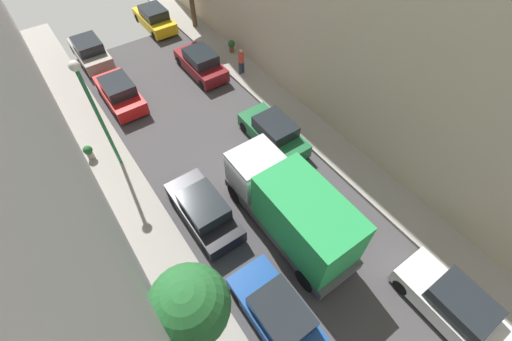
# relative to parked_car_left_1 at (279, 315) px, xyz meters

# --- Properties ---
(ground) EXTENTS (32.00, 32.00, 0.00)m
(ground) POSITION_rel_parked_car_left_1_xyz_m (2.70, 5.49, -0.72)
(ground) COLOR #423F42
(sidewalk_left) EXTENTS (2.00, 44.00, 0.15)m
(sidewalk_left) POSITION_rel_parked_car_left_1_xyz_m (-2.30, 5.49, -0.64)
(sidewalk_left) COLOR gray
(sidewalk_left) RESTS_ON ground
(sidewalk_right) EXTENTS (2.00, 44.00, 0.15)m
(sidewalk_right) POSITION_rel_parked_car_left_1_xyz_m (7.70, 5.49, -0.64)
(sidewalk_right) COLOR gray
(sidewalk_right) RESTS_ON ground
(parked_car_left_1) EXTENTS (1.78, 4.20, 1.57)m
(parked_car_left_1) POSITION_rel_parked_car_left_1_xyz_m (0.00, 0.00, 0.00)
(parked_car_left_1) COLOR #194799
(parked_car_left_1) RESTS_ON ground
(parked_car_left_2) EXTENTS (1.78, 4.20, 1.57)m
(parked_car_left_2) POSITION_rel_parked_car_left_1_xyz_m (0.00, 5.37, 0.00)
(parked_car_left_2) COLOR black
(parked_car_left_2) RESTS_ON ground
(parked_car_left_3) EXTENTS (1.78, 4.20, 1.57)m
(parked_car_left_3) POSITION_rel_parked_car_left_1_xyz_m (0.00, 15.33, 0.00)
(parked_car_left_3) COLOR red
(parked_car_left_3) RESTS_ON ground
(parked_car_left_4) EXTENTS (1.78, 4.20, 1.57)m
(parked_car_left_4) POSITION_rel_parked_car_left_1_xyz_m (0.00, 20.68, 0.00)
(parked_car_left_4) COLOR gray
(parked_car_left_4) RESTS_ON ground
(parked_car_right_0) EXTENTS (1.78, 4.20, 1.57)m
(parked_car_right_0) POSITION_rel_parked_car_left_1_xyz_m (5.40, -3.44, 0.00)
(parked_car_right_0) COLOR white
(parked_car_right_0) RESTS_ON ground
(parked_car_right_1) EXTENTS (1.78, 4.20, 1.57)m
(parked_car_right_1) POSITION_rel_parked_car_left_1_xyz_m (5.40, 7.41, 0.00)
(parked_car_right_1) COLOR #1E6638
(parked_car_right_1) RESTS_ON ground
(parked_car_right_2) EXTENTS (1.78, 4.20, 1.57)m
(parked_car_right_2) POSITION_rel_parked_car_left_1_xyz_m (5.40, 15.18, 0.00)
(parked_car_right_2) COLOR maroon
(parked_car_right_2) RESTS_ON ground
(parked_car_right_3) EXTENTS (1.78, 4.20, 1.57)m
(parked_car_right_3) POSITION_rel_parked_car_left_1_xyz_m (5.40, 22.23, 0.00)
(parked_car_right_3) COLOR gold
(parked_car_right_3) RESTS_ON ground
(delivery_truck) EXTENTS (2.26, 6.60, 3.38)m
(delivery_truck) POSITION_rel_parked_car_left_1_xyz_m (2.70, 2.68, 1.07)
(delivery_truck) COLOR #4C4C51
(delivery_truck) RESTS_ON ground
(pedestrian) EXTENTS (0.40, 0.36, 1.72)m
(pedestrian) POSITION_rel_parked_car_left_1_xyz_m (7.39, 13.46, 0.35)
(pedestrian) COLOR #2D334C
(pedestrian) RESTS_ON sidewalk_right
(street_tree_2) EXTENTS (2.39, 2.39, 4.66)m
(street_tree_2) POSITION_rel_parked_car_left_1_xyz_m (-2.52, 1.11, 2.87)
(street_tree_2) COLOR brown
(street_tree_2) RESTS_ON sidewalk_left
(potted_plant_1) EXTENTS (0.46, 0.46, 0.78)m
(potted_plant_1) POSITION_rel_parked_car_left_1_xyz_m (-3.02, 11.91, -0.13)
(potted_plant_1) COLOR #B2A899
(potted_plant_1) RESTS_ON sidewalk_left
(potted_plant_2) EXTENTS (0.47, 0.47, 0.85)m
(potted_plant_2) POSITION_rel_parked_car_left_1_xyz_m (8.21, 15.90, -0.08)
(potted_plant_2) COLOR brown
(potted_plant_2) RESTS_ON sidewalk_right
(lamp_post) EXTENTS (0.44, 0.44, 5.91)m
(lamp_post) POSITION_rel_parked_car_left_1_xyz_m (-1.90, 10.71, 3.28)
(lamp_post) COLOR #26723F
(lamp_post) RESTS_ON sidewalk_left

